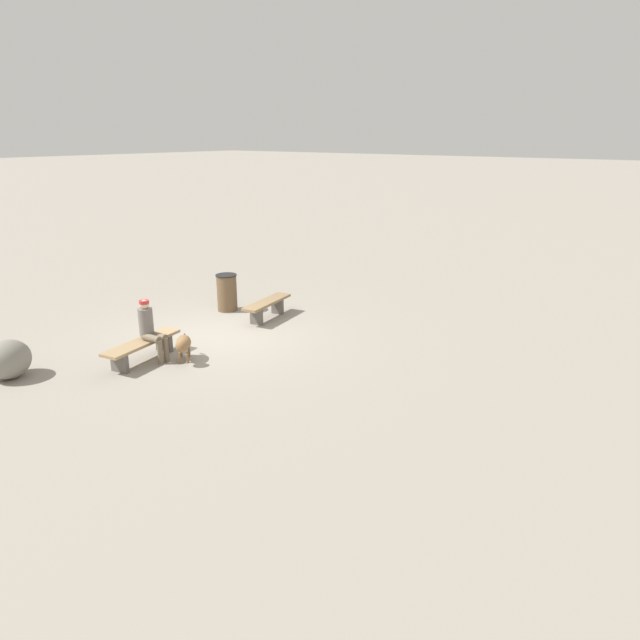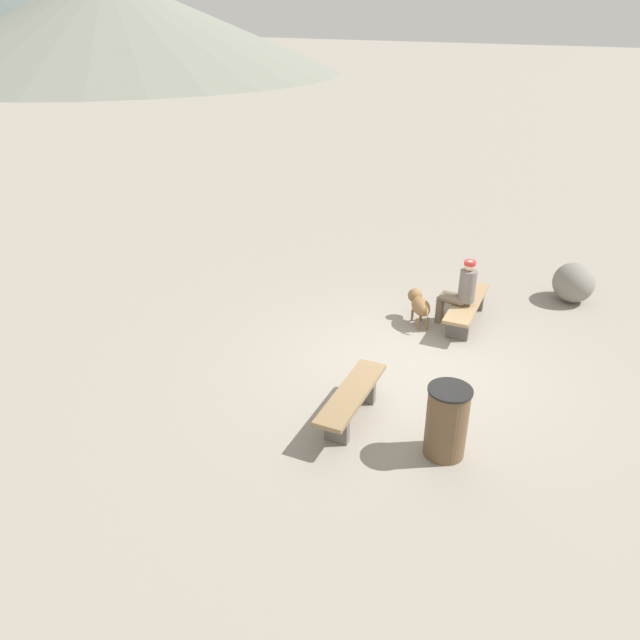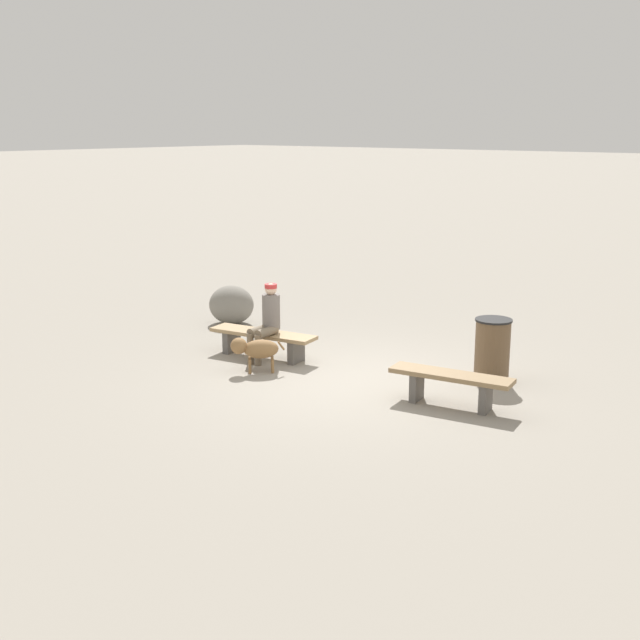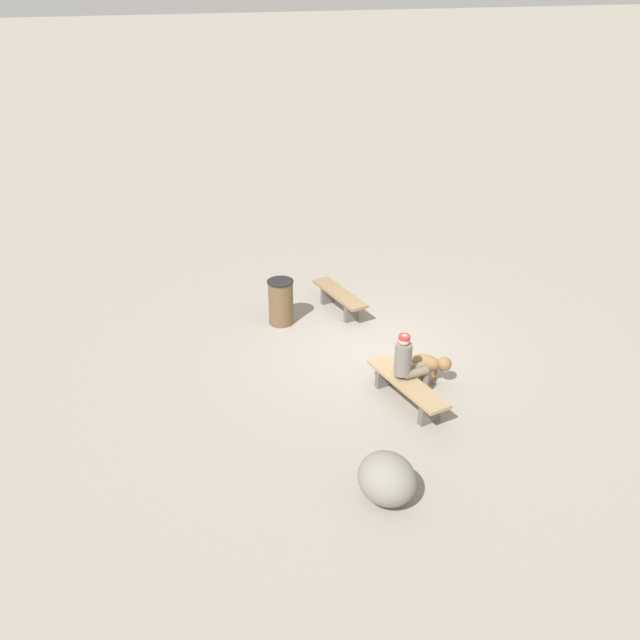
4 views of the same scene
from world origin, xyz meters
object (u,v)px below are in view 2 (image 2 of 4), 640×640
at_px(bench_right, 466,307).
at_px(seated_person, 461,290).
at_px(boulder, 574,283).
at_px(trash_bin, 447,422).
at_px(bench_left, 351,399).
at_px(dog, 419,304).

bearing_deg(bench_right, seated_person, 145.29).
bearing_deg(boulder, bench_right, 147.45).
relative_size(seated_person, trash_bin, 1.30).
relative_size(bench_left, bench_right, 0.91).
height_order(bench_left, dog, dog).
height_order(seated_person, boulder, seated_person).
bearing_deg(bench_right, dog, 115.07).
relative_size(seated_person, dog, 1.88).
relative_size(dog, trash_bin, 0.69).
height_order(dog, trash_bin, trash_bin).
height_order(bench_left, boulder, boulder).
relative_size(trash_bin, boulder, 1.10).
bearing_deg(trash_bin, boulder, -1.34).
bearing_deg(seated_person, boulder, -35.47).
height_order(seated_person, trash_bin, seated_person).
bearing_deg(trash_bin, bench_right, 18.43).
bearing_deg(bench_left, dog, -0.11).
xyz_separation_m(dog, trash_bin, (-3.08, -1.88, 0.11)).
bearing_deg(dog, bench_left, 145.06).
xyz_separation_m(seated_person, trash_bin, (-3.40, -1.27, -0.21)).
bearing_deg(seated_person, dog, 113.66).
bearing_deg(trash_bin, seated_person, 20.47).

